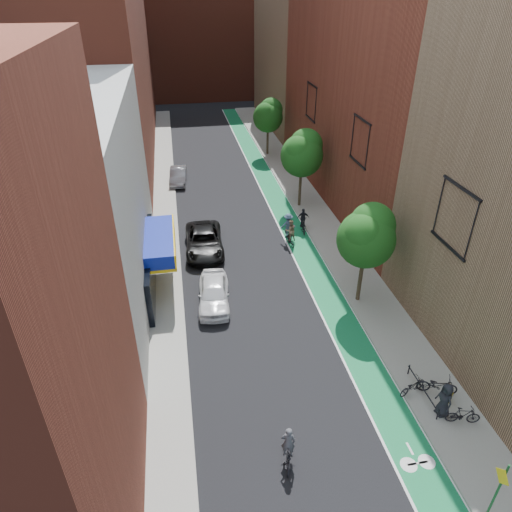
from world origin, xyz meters
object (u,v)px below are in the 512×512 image
parked_car_silver (178,176)px  fire_hydrant (450,396)px  pedestrian (445,400)px  parked_car_black (204,241)px  cyclist_lane_far (288,228)px  cyclist_lead (288,451)px  parked_car_white (214,293)px  cyclist_lane_near (290,234)px  cyclist_lane_mid (303,223)px

parked_car_silver → fire_hydrant: bearing=-64.0°
pedestrian → fire_hydrant: bearing=123.1°
parked_car_black → pedestrian: pedestrian is taller
cyclist_lane_far → parked_car_silver: bearing=-59.8°
cyclist_lead → fire_hydrant: cyclist_lead is taller
parked_car_white → fire_hydrant: (9.98, -9.69, -0.25)m
cyclist_lane_far → parked_car_black: bearing=4.1°
parked_car_white → cyclist_lane_far: size_ratio=2.12×
parked_car_white → pedestrian: (9.30, -10.26, 0.26)m
parked_car_white → fire_hydrant: 13.91m
parked_car_silver → pedestrian: size_ratio=2.40×
parked_car_black → cyclist_lane_far: size_ratio=2.64×
cyclist_lane_near → cyclist_lane_far: 0.73m
parked_car_silver → cyclist_lead: 31.62m
parked_car_white → cyclist_lead: 11.43m
parked_car_silver → cyclist_lane_mid: cyclist_lane_mid is taller
cyclist_lane_near → fire_hydrant: bearing=96.2°
cyclist_lead → fire_hydrant: bearing=-154.5°
parked_car_black → cyclist_lane_far: cyclist_lane_far is taller
pedestrian → fire_hydrant: 1.03m
parked_car_black → fire_hydrant: 19.06m
pedestrian → parked_car_silver: bearing=-167.2°
parked_car_silver → fire_hydrant: 31.98m
fire_hydrant → cyclist_lead: bearing=-168.9°
cyclist_lead → cyclist_lane_mid: size_ratio=1.01×
cyclist_lane_near → pedestrian: size_ratio=1.11×
parked_car_black → cyclist_lane_mid: (7.89, 1.66, -0.10)m
cyclist_lane_far → pedestrian: size_ratio=1.21×
parked_car_white → fire_hydrant: bearing=-38.9°
parked_car_silver → cyclist_lane_far: size_ratio=1.99×
cyclist_lane_near → cyclist_lead: bearing=69.2°
parked_car_silver → cyclist_lane_near: cyclist_lane_near is taller
cyclist_lane_near → cyclist_lane_mid: bearing=-135.3°
parked_car_white → parked_car_black: (-0.05, 6.51, 0.01)m
cyclist_lane_mid → pedestrian: size_ratio=1.07×
fire_hydrant → cyclist_lane_near: bearing=102.8°
cyclist_lane_mid → pedestrian: pedestrian is taller
cyclist_lane_near → cyclist_lane_mid: cyclist_lane_near is taller
parked_car_white → fire_hydrant: parked_car_white is taller
cyclist_lead → fire_hydrant: 8.25m
cyclist_lead → cyclist_lane_near: cyclist_lane_near is taller
parked_car_black → pedestrian: (9.35, -16.77, 0.25)m
fire_hydrant → parked_car_white: bearing=135.8°
cyclist_lead → cyclist_lane_far: size_ratio=0.90×
cyclist_lane_mid → fire_hydrant: size_ratio=2.67×
parked_car_white → cyclist_lead: (1.89, -11.27, -0.14)m
parked_car_black → cyclist_lane_mid: cyclist_lane_mid is taller
parked_car_black → parked_car_white: bearing=-87.4°
cyclist_lane_mid → cyclist_lane_near: bearing=59.6°
fire_hydrant → cyclist_lane_far: bearing=102.3°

